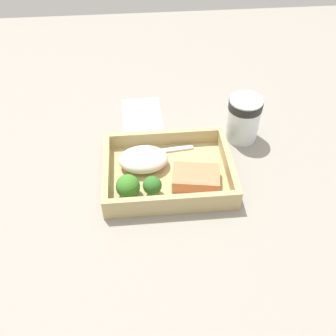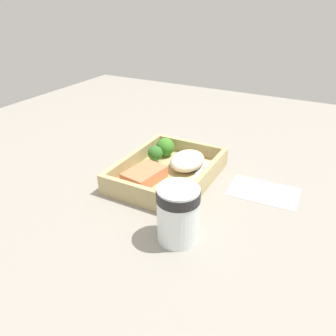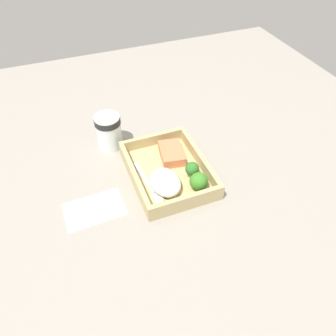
% 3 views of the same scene
% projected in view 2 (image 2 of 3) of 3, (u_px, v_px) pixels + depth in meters
% --- Properties ---
extents(ground_plane, '(1.60, 1.60, 0.02)m').
position_uv_depth(ground_plane, '(168.00, 182.00, 0.77)').
color(ground_plane, gray).
extents(takeout_tray, '(0.26, 0.20, 0.01)m').
position_uv_depth(takeout_tray, '(168.00, 176.00, 0.76)').
color(takeout_tray, tan).
rests_on(takeout_tray, ground_plane).
extents(tray_rim, '(0.26, 0.20, 0.03)m').
position_uv_depth(tray_rim, '(168.00, 167.00, 0.75)').
color(tray_rim, tan).
rests_on(tray_rim, takeout_tray).
extents(salmon_fillet, '(0.10, 0.08, 0.03)m').
position_uv_depth(salmon_fillet, '(144.00, 175.00, 0.72)').
color(salmon_fillet, '#E4794F').
rests_on(salmon_fillet, takeout_tray).
extents(mashed_potatoes, '(0.10, 0.08, 0.04)m').
position_uv_depth(mashed_potatoes, '(187.00, 161.00, 0.78)').
color(mashed_potatoes, silver).
rests_on(mashed_potatoes, takeout_tray).
extents(broccoli_floret_1, '(0.05, 0.05, 0.05)m').
position_uv_depth(broccoli_floret_1, '(165.00, 147.00, 0.83)').
color(broccoli_floret_1, '#7FA555').
rests_on(broccoli_floret_1, takeout_tray).
extents(broccoli_floret_2, '(0.04, 0.04, 0.04)m').
position_uv_depth(broccoli_floret_2, '(155.00, 154.00, 0.80)').
color(broccoli_floret_2, '#8AA661').
rests_on(broccoli_floret_2, takeout_tray).
extents(fork, '(0.16, 0.03, 0.00)m').
position_uv_depth(fork, '(198.00, 174.00, 0.75)').
color(fork, silver).
rests_on(fork, takeout_tray).
extents(paper_cup, '(0.07, 0.07, 0.10)m').
position_uv_depth(paper_cup, '(178.00, 211.00, 0.55)').
color(paper_cup, white).
rests_on(paper_cup, ground_plane).
extents(receipt_slip, '(0.10, 0.15, 0.00)m').
position_uv_depth(receipt_slip, '(263.00, 191.00, 0.71)').
color(receipt_slip, white).
rests_on(receipt_slip, ground_plane).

